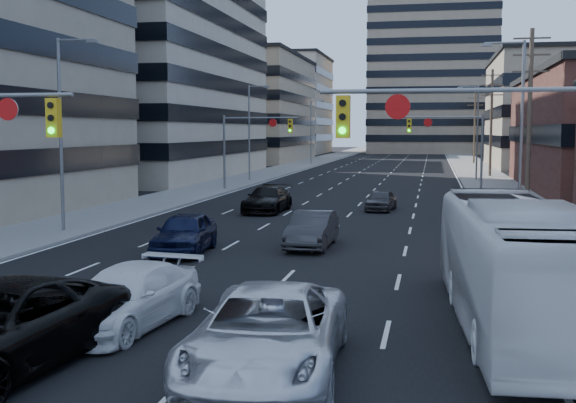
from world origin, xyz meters
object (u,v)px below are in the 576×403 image
Objects in this scene: transit_bus at (515,265)px; sedan_blue at (185,233)px; silver_suv at (268,334)px; white_van at (127,297)px.

transit_bus is 2.38× the size of sedan_blue.
transit_bus reaches higher than silver_suv.
sedan_blue is (-6.36, 13.18, -0.04)m from silver_suv.
sedan_blue is at bearing 112.27° from silver_suv.
silver_suv is 1.29× the size of sedan_blue.
white_van is 5.00m from silver_suv.
white_van is at bearing -83.14° from sedan_blue.
white_van is at bearing 142.76° from silver_suv.
transit_bus is at bearing 18.11° from white_van.
transit_bus is 14.37m from sedan_blue.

